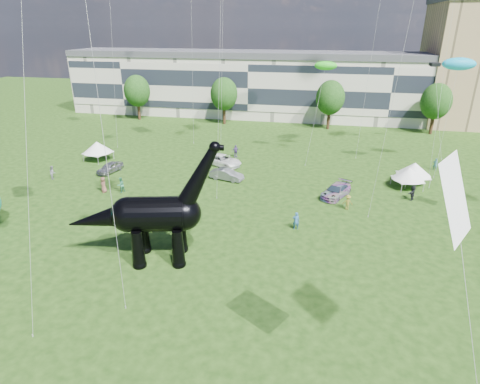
# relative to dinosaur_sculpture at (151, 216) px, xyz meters

# --- Properties ---
(ground) EXTENTS (220.00, 220.00, 0.00)m
(ground) POSITION_rel_dinosaur_sculpture_xyz_m (5.69, -4.04, -3.96)
(ground) COLOR #16330C
(ground) RESTS_ON ground
(terrace_row) EXTENTS (78.00, 11.00, 12.00)m
(terrace_row) POSITION_rel_dinosaur_sculpture_xyz_m (-2.31, 57.96, 2.04)
(terrace_row) COLOR beige
(terrace_row) RESTS_ON ground
(tree_far_left) EXTENTS (5.20, 5.20, 9.44)m
(tree_far_left) POSITION_rel_dinosaur_sculpture_xyz_m (-24.31, 48.96, 2.33)
(tree_far_left) COLOR #382314
(tree_far_left) RESTS_ON ground
(tree_mid_left) EXTENTS (5.20, 5.20, 9.44)m
(tree_mid_left) POSITION_rel_dinosaur_sculpture_xyz_m (-6.31, 48.96, 2.33)
(tree_mid_left) COLOR #382314
(tree_mid_left) RESTS_ON ground
(tree_mid_right) EXTENTS (5.20, 5.20, 9.44)m
(tree_mid_right) POSITION_rel_dinosaur_sculpture_xyz_m (13.69, 48.96, 2.33)
(tree_mid_right) COLOR #382314
(tree_mid_right) RESTS_ON ground
(tree_far_right) EXTENTS (5.20, 5.20, 9.44)m
(tree_far_right) POSITION_rel_dinosaur_sculpture_xyz_m (31.69, 48.96, 2.33)
(tree_far_right) COLOR #382314
(tree_far_right) RESTS_ON ground
(dinosaur_sculpture) EXTENTS (12.83, 5.10, 10.49)m
(dinosaur_sculpture) POSITION_rel_dinosaur_sculpture_xyz_m (0.00, 0.00, 0.00)
(dinosaur_sculpture) COLOR black
(dinosaur_sculpture) RESTS_ON ground
(car_silver) EXTENTS (2.51, 4.28, 1.37)m
(car_silver) POSITION_rel_dinosaur_sculpture_xyz_m (-14.24, 18.53, -3.28)
(car_silver) COLOR #A4A5A9
(car_silver) RESTS_ON ground
(car_grey) EXTENTS (4.51, 2.46, 1.41)m
(car_grey) POSITION_rel_dinosaur_sculpture_xyz_m (1.53, 19.12, -3.26)
(car_grey) COLOR slate
(car_grey) RESTS_ON ground
(car_white) EXTENTS (6.01, 4.58, 1.52)m
(car_white) POSITION_rel_dinosaur_sculpture_xyz_m (-0.31, 24.37, -3.20)
(car_white) COLOR white
(car_white) RESTS_ON ground
(car_dark) EXTENTS (3.94, 5.31, 1.43)m
(car_dark) POSITION_rel_dinosaur_sculpture_xyz_m (14.98, 16.55, -3.25)
(car_dark) COLOR #595960
(car_dark) RESTS_ON ground
(gazebo_near) EXTENTS (4.64, 4.64, 2.57)m
(gazebo_near) POSITION_rel_dinosaur_sculpture_xyz_m (23.31, 21.08, -2.16)
(gazebo_near) COLOR white
(gazebo_near) RESTS_ON ground
(gazebo_far) EXTENTS (4.81, 4.81, 2.76)m
(gazebo_far) POSITION_rel_dinosaur_sculpture_xyz_m (24.17, 22.52, -2.02)
(gazebo_far) COLOR white
(gazebo_far) RESTS_ON ground
(gazebo_left) EXTENTS (4.97, 4.97, 2.78)m
(gazebo_left) POSITION_rel_dinosaur_sculpture_xyz_m (-18.43, 22.90, -2.01)
(gazebo_left) COLOR white
(gazebo_left) RESTS_ON ground
(visitors) EXTENTS (49.00, 43.35, 1.88)m
(visitors) POSITION_rel_dinosaur_sculpture_xyz_m (3.74, 11.38, -3.08)
(visitors) COLOR #A42947
(visitors) RESTS_ON ground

